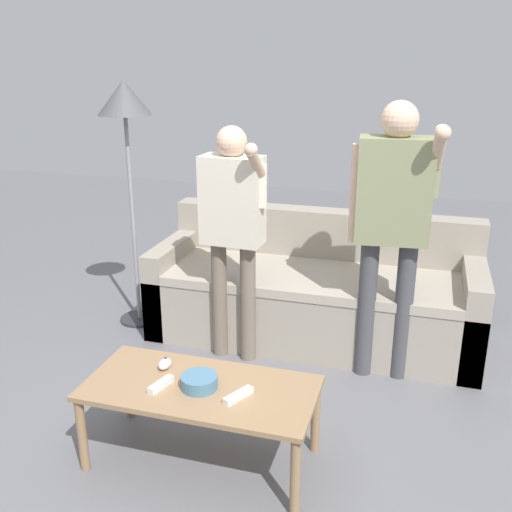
% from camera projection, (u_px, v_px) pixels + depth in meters
% --- Properties ---
extents(ground_plane, '(12.00, 12.00, 0.00)m').
position_uv_depth(ground_plane, '(217.00, 468.00, 2.76)').
color(ground_plane, slate).
extents(couch, '(2.16, 0.83, 0.81)m').
position_uv_depth(couch, '(315.00, 294.00, 4.00)').
color(couch, '#9E9384').
rests_on(couch, ground).
extents(coffee_table, '(1.07, 0.51, 0.40)m').
position_uv_depth(coffee_table, '(201.00, 395.00, 2.70)').
color(coffee_table, '#997551').
rests_on(coffee_table, ground).
extents(snack_bowl, '(0.17, 0.17, 0.06)m').
position_uv_depth(snack_bowl, '(199.00, 382.00, 2.66)').
color(snack_bowl, teal).
rests_on(snack_bowl, coffee_table).
extents(game_remote_nunchuk, '(0.06, 0.09, 0.05)m').
position_uv_depth(game_remote_nunchuk, '(165.00, 364.00, 2.83)').
color(game_remote_nunchuk, white).
rests_on(game_remote_nunchuk, coffee_table).
extents(floor_lamp, '(0.35, 0.35, 1.69)m').
position_uv_depth(floor_lamp, '(125.00, 115.00, 3.80)').
color(floor_lamp, '#2D2D33').
rests_on(floor_lamp, ground).
extents(player_left, '(0.43, 0.32, 1.47)m').
position_uv_depth(player_left, '(232.00, 218.00, 3.48)').
color(player_left, '#756656').
rests_on(player_left, ground).
extents(player_right, '(0.50, 0.36, 1.62)m').
position_uv_depth(player_right, '(393.00, 212.00, 3.23)').
color(player_right, '#47474C').
rests_on(player_right, ground).
extents(game_remote_wand_near, '(0.10, 0.16, 0.03)m').
position_uv_depth(game_remote_wand_near, '(238.00, 396.00, 2.58)').
color(game_remote_wand_near, white).
rests_on(game_remote_wand_near, coffee_table).
extents(game_remote_wand_far, '(0.08, 0.15, 0.03)m').
position_uv_depth(game_remote_wand_far, '(161.00, 385.00, 2.67)').
color(game_remote_wand_far, white).
rests_on(game_remote_wand_far, coffee_table).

